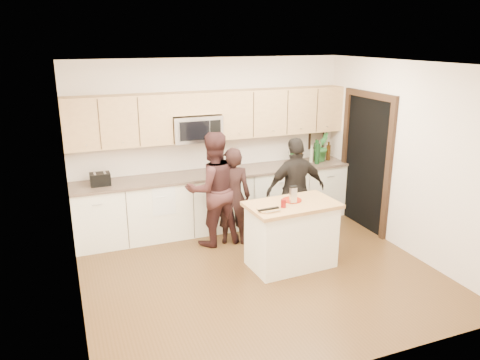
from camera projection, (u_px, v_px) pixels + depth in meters
name	position (u px, v px, depth m)	size (l,w,h in m)	color
floor	(260.00, 273.00, 6.21)	(4.50, 4.50, 0.00)	#54371D
room_shell	(262.00, 146.00, 5.70)	(4.52, 4.02, 2.71)	silver
back_cabinetry	(218.00, 200.00, 7.58)	(4.50, 0.66, 0.94)	white
upper_cabinetry	(216.00, 114.00, 7.31)	(4.50, 0.33, 0.75)	tan
microwave	(196.00, 128.00, 7.22)	(0.76, 0.41, 0.40)	silver
doorway	(366.00, 158.00, 7.45)	(0.06, 1.25, 2.20)	black
framed_picture	(316.00, 138.00, 8.28)	(0.30, 0.03, 0.38)	black
dish_towel	(162.00, 191.00, 6.98)	(0.34, 0.60, 0.48)	white
island	(291.00, 234.00, 6.30)	(1.24, 0.76, 0.90)	white
red_plate	(292.00, 200.00, 6.26)	(0.26, 0.26, 0.02)	#9A1F0E
box_grater	(293.00, 194.00, 6.12)	(0.10, 0.06, 0.22)	silver
drink_glass	(283.00, 203.00, 6.00)	(0.07, 0.07, 0.11)	maroon
cutting_board	(268.00, 210.00, 5.91)	(0.26, 0.17, 0.02)	#AE7D48
tongs	(269.00, 209.00, 5.88)	(0.29, 0.03, 0.02)	black
knife	(273.00, 211.00, 5.82)	(0.22, 0.02, 0.01)	silver
toaster	(100.00, 179.00, 6.76)	(0.28, 0.21, 0.18)	black
bottle_cluster	(313.00, 151.00, 8.00)	(0.78, 0.30, 0.41)	black
orchid	(321.00, 147.00, 8.06)	(0.27, 0.22, 0.49)	#307937
woman_left	(233.00, 196.00, 6.91)	(0.54, 0.36, 1.49)	black
woman_center	(213.00, 189.00, 6.87)	(0.83, 0.65, 1.71)	#331919
woman_right	(296.00, 190.00, 7.02)	(0.94, 0.39, 1.60)	black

